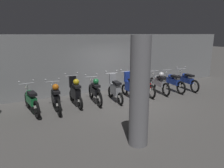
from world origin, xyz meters
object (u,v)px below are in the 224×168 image
(motorbike_slot_9, at_px, (186,80))
(motorbike_slot_2, at_px, (75,92))
(support_pillar, at_px, (139,93))
(motorbike_slot_3, at_px, (95,90))
(motorbike_slot_5, at_px, (130,87))
(motorbike_slot_7, at_px, (159,82))
(motorbike_slot_1, at_px, (55,97))
(motorbike_slot_0, at_px, (31,100))
(motorbike_slot_8, at_px, (173,82))
(motorbike_slot_6, at_px, (145,84))
(motorbike_slot_4, at_px, (115,89))

(motorbike_slot_9, bearing_deg, motorbike_slot_2, 177.70)
(motorbike_slot_9, distance_m, support_pillar, 6.60)
(motorbike_slot_3, relative_size, motorbike_slot_5, 1.16)
(motorbike_slot_2, bearing_deg, motorbike_slot_9, -2.30)
(motorbike_slot_7, bearing_deg, motorbike_slot_3, 178.92)
(motorbike_slot_1, relative_size, motorbike_slot_3, 1.00)
(motorbike_slot_0, distance_m, motorbike_slot_9, 7.71)
(motorbike_slot_2, bearing_deg, motorbike_slot_8, -1.43)
(motorbike_slot_6, relative_size, motorbike_slot_9, 1.01)
(motorbike_slot_5, bearing_deg, support_pillar, -119.47)
(motorbike_slot_5, height_order, motorbike_slot_6, motorbike_slot_5)
(motorbike_slot_5, xyz_separation_m, motorbike_slot_9, (3.42, -0.09, -0.04))
(motorbike_slot_3, distance_m, motorbike_slot_5, 1.71)
(support_pillar, bearing_deg, motorbike_slot_8, 38.41)
(motorbike_slot_0, xyz_separation_m, motorbike_slot_2, (1.71, 0.07, 0.08))
(motorbike_slot_2, height_order, motorbike_slot_6, motorbike_slot_2)
(motorbike_slot_6, xyz_separation_m, motorbike_slot_7, (0.86, -0.03, 0.00))
(support_pillar, bearing_deg, motorbike_slot_4, 71.26)
(motorbike_slot_2, relative_size, motorbike_slot_4, 1.00)
(motorbike_slot_1, bearing_deg, support_pillar, -69.22)
(support_pillar, bearing_deg, motorbike_slot_7, 44.53)
(motorbike_slot_4, distance_m, motorbike_slot_5, 0.86)
(motorbike_slot_5, distance_m, motorbike_slot_7, 1.71)
(motorbike_slot_3, height_order, motorbike_slot_8, motorbike_slot_3)
(motorbike_slot_6, bearing_deg, motorbike_slot_3, 179.24)
(motorbike_slot_1, xyz_separation_m, motorbike_slot_3, (1.71, 0.19, 0.00))
(motorbike_slot_1, distance_m, motorbike_slot_6, 4.28)
(motorbike_slot_9, bearing_deg, motorbike_slot_8, 172.53)
(motorbike_slot_5, distance_m, motorbike_slot_9, 3.43)
(motorbike_slot_0, height_order, motorbike_slot_9, same)
(motorbike_slot_3, relative_size, motorbike_slot_4, 1.16)
(motorbike_slot_6, bearing_deg, motorbike_slot_9, -4.10)
(motorbike_slot_4, xyz_separation_m, motorbike_slot_5, (0.85, 0.08, 0.00))
(motorbike_slot_6, bearing_deg, motorbike_slot_2, 179.06)
(motorbike_slot_1, distance_m, motorbike_slot_3, 1.72)
(motorbike_slot_5, xyz_separation_m, support_pillar, (-2.06, -3.65, 0.90))
(motorbike_slot_3, bearing_deg, motorbike_slot_1, -173.64)
(motorbike_slot_3, xyz_separation_m, motorbike_slot_4, (0.86, -0.21, -0.00))
(motorbike_slot_9, relative_size, support_pillar, 0.68)
(motorbike_slot_0, xyz_separation_m, motorbike_slot_1, (0.86, -0.14, 0.04))
(support_pillar, bearing_deg, motorbike_slot_6, 52.06)
(motorbike_slot_3, height_order, motorbike_slot_5, motorbike_slot_5)
(motorbike_slot_3, distance_m, support_pillar, 3.90)
(motorbike_slot_5, relative_size, motorbike_slot_7, 0.87)
(motorbike_slot_1, bearing_deg, motorbike_slot_7, 1.41)
(motorbike_slot_0, xyz_separation_m, support_pillar, (2.22, -3.73, 0.94))
(motorbike_slot_1, xyz_separation_m, motorbike_slot_9, (6.85, -0.03, -0.04))
(motorbike_slot_8, bearing_deg, motorbike_slot_9, -7.47)
(motorbike_slot_4, bearing_deg, support_pillar, -108.74)
(motorbike_slot_0, height_order, motorbike_slot_4, motorbike_slot_4)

